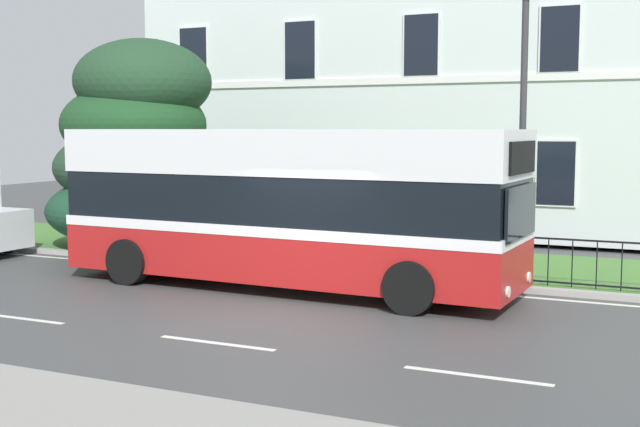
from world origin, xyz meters
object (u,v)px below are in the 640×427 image
object	(u,v)px
single_decker_bus	(286,205)
street_lamp_post	(523,109)
evergreen_tree	(139,155)
georgian_townhouse	(469,29)

from	to	relation	value
single_decker_bus	street_lamp_post	bearing A→B (deg)	30.00
single_decker_bus	street_lamp_post	world-z (taller)	street_lamp_post
evergreen_tree	street_lamp_post	size ratio (longest dim) A/B	0.91
georgian_townhouse	evergreen_tree	xyz separation A→B (m)	(-6.46, -9.55, -4.03)
street_lamp_post	evergreen_tree	bearing A→B (deg)	174.07
street_lamp_post	georgian_townhouse	bearing A→B (deg)	110.41
georgian_townhouse	street_lamp_post	bearing A→B (deg)	-69.59
evergreen_tree	single_decker_bus	bearing A→B (deg)	-28.48
evergreen_tree	single_decker_bus	world-z (taller)	evergreen_tree
evergreen_tree	single_decker_bus	distance (m)	7.05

